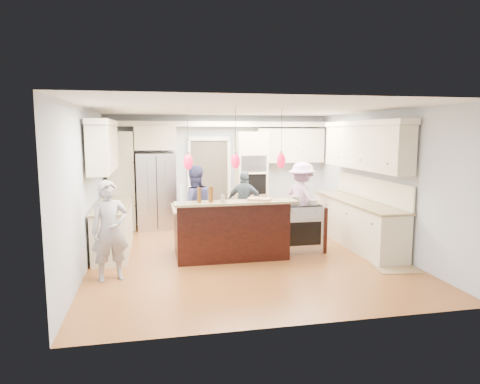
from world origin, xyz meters
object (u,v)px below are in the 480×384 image
at_px(island_range, 300,227).
at_px(person_bar_end, 110,231).
at_px(person_far_left, 194,206).
at_px(refrigerator, 157,191).
at_px(kitchen_island, 230,230).

xyz_separation_m(island_range, person_bar_end, (-3.46, -1.03, 0.32)).
relative_size(island_range, person_far_left, 0.56).
distance_m(refrigerator, person_bar_end, 3.61).
distance_m(kitchen_island, island_range, 1.41).
bearing_deg(refrigerator, person_bar_end, -102.01).
bearing_deg(refrigerator, kitchen_island, -63.11).
height_order(refrigerator, person_bar_end, refrigerator).
height_order(kitchen_island, person_bar_end, person_bar_end).
bearing_deg(person_far_left, refrigerator, -76.67).
xyz_separation_m(refrigerator, island_range, (2.71, -2.49, -0.44)).
bearing_deg(person_bar_end, person_far_left, 33.37).
bearing_deg(island_range, refrigerator, 137.41).
relative_size(refrigerator, island_range, 1.96).
height_order(kitchen_island, island_range, kitchen_island).
height_order(refrigerator, island_range, refrigerator).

